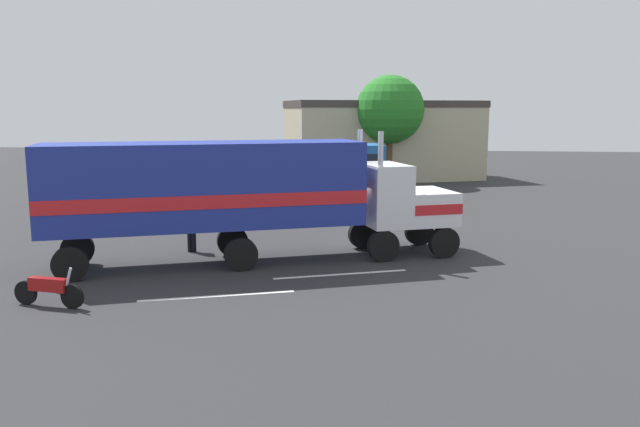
% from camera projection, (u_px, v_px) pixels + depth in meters
% --- Properties ---
extents(ground_plane, '(120.00, 120.00, 0.00)m').
position_uv_depth(ground_plane, '(387.00, 252.00, 23.74)').
color(ground_plane, '#2D2D30').
extents(lane_stripe_near, '(4.15, 1.76, 0.01)m').
position_uv_depth(lane_stripe_near, '(341.00, 274.00, 20.47)').
color(lane_stripe_near, silver).
rests_on(lane_stripe_near, ground_plane).
extents(lane_stripe_mid, '(4.19, 1.65, 0.01)m').
position_uv_depth(lane_stripe_mid, '(217.00, 296.00, 18.09)').
color(lane_stripe_mid, silver).
rests_on(lane_stripe_mid, ground_plane).
extents(semi_truck, '(14.05, 7.67, 4.50)m').
position_uv_depth(semi_truck, '(239.00, 190.00, 21.66)').
color(semi_truck, silver).
rests_on(semi_truck, ground_plane).
extents(person_bystander, '(0.34, 0.45, 1.63)m').
position_uv_depth(person_bystander, '(192.00, 228.00, 23.61)').
color(person_bystander, black).
rests_on(person_bystander, ground_plane).
extents(parked_bus, '(11.29, 5.29, 3.40)m').
position_uv_depth(parked_bus, '(277.00, 171.00, 33.29)').
color(parked_bus, '#1E5999').
rests_on(parked_bus, ground_plane).
extents(parked_car, '(4.63, 2.47, 1.57)m').
position_uv_depth(parked_car, '(117.00, 186.00, 37.15)').
color(parked_car, '#B7B7BC').
rests_on(parked_car, ground_plane).
extents(motorcycle, '(2.10, 0.39, 1.12)m').
position_uv_depth(motorcycle, '(49.00, 289.00, 17.07)').
color(motorcycle, black).
rests_on(motorcycle, ground_plane).
extents(tree_left, '(4.77, 4.77, 7.60)m').
position_uv_depth(tree_left, '(390.00, 110.00, 44.45)').
color(tree_left, brown).
rests_on(tree_left, ground_plane).
extents(building_backdrop, '(15.40, 10.94, 5.85)m').
position_uv_depth(building_backdrop, '(384.00, 137.00, 47.91)').
color(building_backdrop, '#B7AD8C').
rests_on(building_backdrop, ground_plane).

